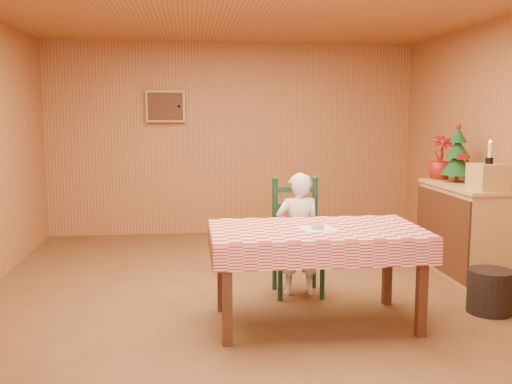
{
  "coord_description": "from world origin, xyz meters",
  "views": [
    {
      "loc": [
        -0.59,
        -4.85,
        1.65
      ],
      "look_at": [
        0.0,
        0.2,
        0.95
      ],
      "focal_mm": 40.0,
      "sensor_mm": 36.0,
      "label": 1
    }
  ],
  "objects_px": {
    "dining_table": "(316,238)",
    "seated_child": "(298,234)",
    "ladder_chair": "(297,239)",
    "crate": "(488,177)",
    "shelf_unit": "(464,229)",
    "christmas_tree": "(457,156)",
    "storage_bin": "(490,291)"
  },
  "relations": [
    {
      "from": "crate",
      "to": "storage_bin",
      "type": "distance_m",
      "value": 1.2
    },
    {
      "from": "crate",
      "to": "seated_child",
      "type": "bearing_deg",
      "value": -177.57
    },
    {
      "from": "shelf_unit",
      "to": "crate",
      "type": "distance_m",
      "value": 0.71
    },
    {
      "from": "crate",
      "to": "dining_table",
      "type": "bearing_deg",
      "value": -156.32
    },
    {
      "from": "dining_table",
      "to": "shelf_unit",
      "type": "relative_size",
      "value": 1.34
    },
    {
      "from": "ladder_chair",
      "to": "christmas_tree",
      "type": "xyz_separation_m",
      "value": [
        1.84,
        0.67,
        0.71
      ]
    },
    {
      "from": "shelf_unit",
      "to": "ladder_chair",
      "type": "bearing_deg",
      "value": -167.07
    },
    {
      "from": "dining_table",
      "to": "crate",
      "type": "relative_size",
      "value": 5.52
    },
    {
      "from": "ladder_chair",
      "to": "seated_child",
      "type": "xyz_separation_m",
      "value": [
        -0.0,
        -0.06,
        0.06
      ]
    },
    {
      "from": "ladder_chair",
      "to": "crate",
      "type": "height_order",
      "value": "crate"
    },
    {
      "from": "seated_child",
      "to": "storage_bin",
      "type": "xyz_separation_m",
      "value": [
        1.5,
        -0.67,
        -0.38
      ]
    },
    {
      "from": "dining_table",
      "to": "ladder_chair",
      "type": "relative_size",
      "value": 1.53
    },
    {
      "from": "seated_child",
      "to": "dining_table",
      "type": "bearing_deg",
      "value": 90.0
    },
    {
      "from": "dining_table",
      "to": "christmas_tree",
      "type": "bearing_deg",
      "value": 38.34
    },
    {
      "from": "ladder_chair",
      "to": "shelf_unit",
      "type": "bearing_deg",
      "value": 12.93
    },
    {
      "from": "dining_table",
      "to": "storage_bin",
      "type": "distance_m",
      "value": 1.58
    },
    {
      "from": "seated_child",
      "to": "crate",
      "type": "xyz_separation_m",
      "value": [
        1.84,
        0.08,
        0.49
      ]
    },
    {
      "from": "ladder_chair",
      "to": "storage_bin",
      "type": "xyz_separation_m",
      "value": [
        1.5,
        -0.73,
        -0.32
      ]
    },
    {
      "from": "shelf_unit",
      "to": "christmas_tree",
      "type": "relative_size",
      "value": 2.0
    },
    {
      "from": "ladder_chair",
      "to": "crate",
      "type": "xyz_separation_m",
      "value": [
        1.84,
        0.02,
        0.55
      ]
    },
    {
      "from": "christmas_tree",
      "to": "storage_bin",
      "type": "xyz_separation_m",
      "value": [
        -0.35,
        -1.4,
        -1.03
      ]
    },
    {
      "from": "ladder_chair",
      "to": "christmas_tree",
      "type": "distance_m",
      "value": 2.09
    },
    {
      "from": "crate",
      "to": "shelf_unit",
      "type": "bearing_deg",
      "value": 91.23
    },
    {
      "from": "shelf_unit",
      "to": "christmas_tree",
      "type": "height_order",
      "value": "christmas_tree"
    },
    {
      "from": "dining_table",
      "to": "seated_child",
      "type": "bearing_deg",
      "value": 90.0
    },
    {
      "from": "storage_bin",
      "to": "ladder_chair",
      "type": "bearing_deg",
      "value": 154.09
    },
    {
      "from": "dining_table",
      "to": "crate",
      "type": "distance_m",
      "value": 2.05
    },
    {
      "from": "seated_child",
      "to": "crate",
      "type": "relative_size",
      "value": 3.75
    },
    {
      "from": "seated_child",
      "to": "crate",
      "type": "distance_m",
      "value": 1.91
    },
    {
      "from": "crate",
      "to": "christmas_tree",
      "type": "xyz_separation_m",
      "value": [
        -0.0,
        0.65,
        0.16
      ]
    },
    {
      "from": "christmas_tree",
      "to": "storage_bin",
      "type": "bearing_deg",
      "value": -103.86
    },
    {
      "from": "shelf_unit",
      "to": "storage_bin",
      "type": "xyz_separation_m",
      "value": [
        -0.34,
        -1.15,
        -0.28
      ]
    }
  ]
}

